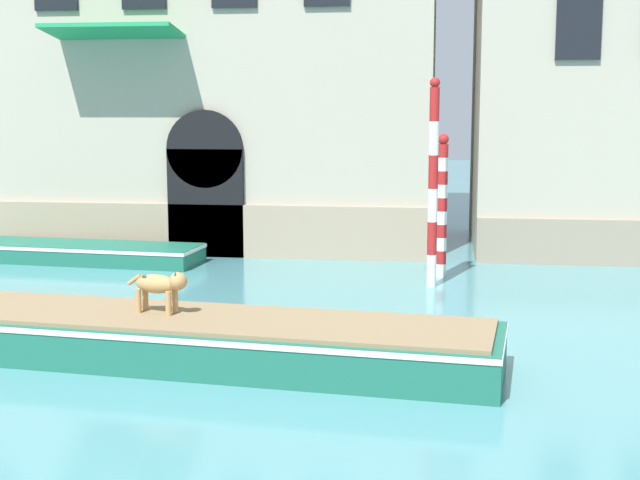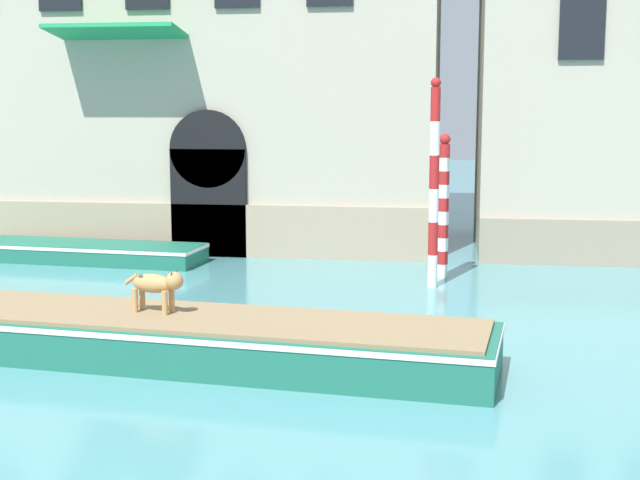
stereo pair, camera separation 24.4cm
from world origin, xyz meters
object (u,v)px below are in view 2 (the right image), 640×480
(dog_on_deck, at_px, (157,284))
(boat_moored_near_palazzo, at_px, (86,252))
(mooring_pole_2, at_px, (434,183))
(boat_foreground, at_px, (199,337))
(mooring_pole_0, at_px, (444,205))

(dog_on_deck, xyz_separation_m, boat_moored_near_palazzo, (-4.63, 8.09, -0.91))
(dog_on_deck, relative_size, boat_moored_near_palazzo, 0.16)
(mooring_pole_2, bearing_deg, boat_moored_near_palazzo, 166.96)
(boat_foreground, xyz_separation_m, boat_moored_near_palazzo, (-5.32, 8.22, -0.13))
(boat_foreground, height_order, dog_on_deck, dog_on_deck)
(dog_on_deck, bearing_deg, boat_foreground, 1.77)
(dog_on_deck, bearing_deg, mooring_pole_0, 72.07)
(boat_foreground, relative_size, mooring_pole_2, 2.06)
(mooring_pole_0, bearing_deg, mooring_pole_2, -99.41)
(dog_on_deck, bearing_deg, boat_moored_near_palazzo, 132.13)
(mooring_pole_0, bearing_deg, boat_foreground, -115.70)
(boat_moored_near_palazzo, distance_m, mooring_pole_2, 9.14)
(boat_foreground, bearing_deg, dog_on_deck, 175.56)
(dog_on_deck, xyz_separation_m, mooring_pole_2, (4.05, 6.08, 1.09))
(mooring_pole_0, distance_m, mooring_pole_2, 1.36)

